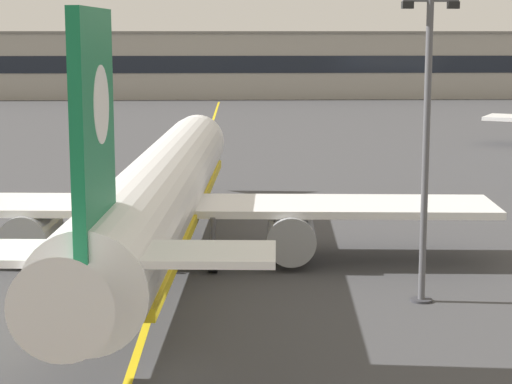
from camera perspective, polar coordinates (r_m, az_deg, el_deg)
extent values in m
plane|color=#3D3D3F|center=(30.50, -6.63, -11.26)|extent=(400.00, 400.00, 0.00)
cube|color=yellow|center=(59.44, -4.37, -0.83)|extent=(3.99, 179.97, 0.01)
cylinder|color=white|center=(44.42, -5.85, 0.11)|extent=(5.93, 36.16, 3.80)
cone|color=white|center=(63.42, -3.69, 3.04)|extent=(3.76, 2.81, 3.61)
cone|color=white|center=(25.65, -11.26, -6.29)|extent=(3.01, 2.96, 2.85)
cube|color=gold|center=(44.60, -5.83, -1.21)|extent=(5.68, 33.28, 0.44)
cube|color=black|center=(61.47, -3.85, 3.45)|extent=(2.91, 1.27, 0.60)
cube|color=white|center=(45.15, -5.74, -0.83)|extent=(32.23, 6.69, 0.36)
cylinder|color=gray|center=(45.61, -13.62, -2.51)|extent=(2.51, 3.73, 2.30)
cylinder|color=black|center=(47.36, -13.05, -2.03)|extent=(1.96, 0.30, 1.95)
cylinder|color=gray|center=(44.08, 2.16, -2.66)|extent=(2.51, 3.73, 2.30)
cylinder|color=black|center=(45.89, 2.13, -2.16)|extent=(1.96, 0.30, 1.95)
cube|color=#147042|center=(28.34, -9.97, 3.82)|extent=(0.68, 4.82, 7.20)
cylinder|color=white|center=(28.57, -9.90, 5.32)|extent=(0.58, 2.42, 2.40)
cube|color=white|center=(28.37, -9.99, -3.75)|extent=(11.15, 3.45, 0.24)
cylinder|color=#4C4C51|center=(58.97, -4.07, 0.54)|extent=(0.24, 0.24, 1.60)
cylinder|color=black|center=(59.14, -4.06, -0.44)|extent=(0.45, 0.92, 0.90)
cylinder|color=#4C4C51|center=(43.21, -9.56, -2.58)|extent=(0.24, 0.24, 1.60)
cylinder|color=black|center=(43.46, -9.52, -4.02)|extent=(0.48, 1.32, 1.30)
cylinder|color=#4C4C51|center=(42.54, -2.66, -2.64)|extent=(0.24, 0.24, 1.60)
cylinder|color=black|center=(42.80, -2.65, -4.11)|extent=(0.48, 1.32, 1.30)
cylinder|color=#515156|center=(37.76, 10.40, 2.38)|extent=(0.28, 0.28, 12.33)
cylinder|color=#333338|center=(39.01, 10.13, -6.56)|extent=(0.90, 0.90, 0.10)
cube|color=#515156|center=(37.48, 10.69, 11.54)|extent=(2.20, 0.16, 0.16)
cube|color=black|center=(37.29, 9.30, 11.28)|extent=(0.44, 0.36, 0.28)
cube|color=black|center=(37.68, 12.04, 11.18)|extent=(0.44, 0.36, 0.28)
cone|color=orange|center=(59.73, -2.81, -0.50)|extent=(0.36, 0.36, 0.55)
cylinder|color=white|center=(59.72, -2.81, -0.47)|extent=(0.23, 0.23, 0.07)
cube|color=orange|center=(59.77, -2.81, -0.74)|extent=(0.44, 0.44, 0.03)
cube|color=#9E998E|center=(159.21, -1.38, 7.78)|extent=(142.26, 12.00, 10.75)
cube|color=black|center=(153.15, -1.36, 7.85)|extent=(136.57, 0.12, 2.80)
cube|color=slate|center=(159.11, -1.39, 9.79)|extent=(142.66, 12.40, 0.40)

